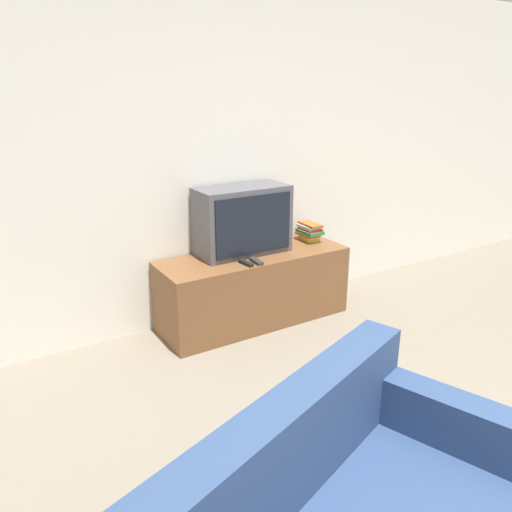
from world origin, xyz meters
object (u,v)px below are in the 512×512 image
(remote_secondary, at_px, (246,263))
(book_stack, at_px, (309,231))
(tv_stand, at_px, (254,288))
(television, at_px, (243,220))
(remote_on_stand, at_px, (256,261))

(remote_secondary, bearing_deg, book_stack, 17.30)
(tv_stand, bearing_deg, book_stack, 6.62)
(television, xyz_separation_m, remote_secondary, (-0.13, -0.26, -0.25))
(television, height_order, remote_on_stand, television)
(book_stack, height_order, remote_on_stand, book_stack)
(tv_stand, relative_size, book_stack, 6.67)
(remote_on_stand, bearing_deg, television, 81.68)
(tv_stand, height_order, remote_on_stand, remote_on_stand)
(book_stack, height_order, remote_secondary, book_stack)
(remote_secondary, bearing_deg, television, 64.03)
(book_stack, relative_size, remote_secondary, 1.55)
(television, height_order, remote_secondary, television)
(tv_stand, xyz_separation_m, remote_on_stand, (-0.08, -0.17, 0.29))
(remote_secondary, bearing_deg, tv_stand, 44.70)
(remote_on_stand, bearing_deg, book_stack, 19.63)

